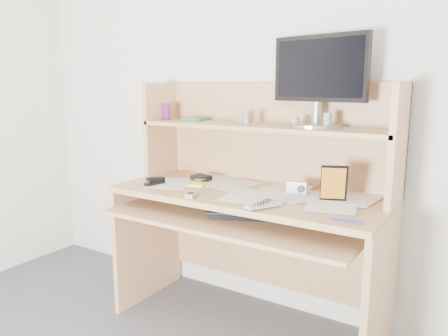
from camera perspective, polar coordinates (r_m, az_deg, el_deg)
The scene contains 19 objects.
back_wall at distance 2.45m, azimuth 6.88°, elevation 9.88°, with size 3.60×0.04×2.50m, color silver.
desk at distance 2.31m, azimuth 3.99°, elevation -4.04°, with size 1.40×0.70×1.30m.
paper_clutter at distance 2.23m, azimuth 3.02°, elevation -3.04°, with size 1.32×0.54×0.01m, color silver.
keyboard at distance 2.15m, azimuth 4.26°, elevation -5.98°, with size 0.49×0.33×0.03m.
tv_remote at distance 1.94m, azimuth 5.16°, elevation -4.82°, with size 0.05×0.17×0.02m, color #A4A49E.
flip_phone at distance 2.12m, azimuth -4.25°, elevation -3.41°, with size 0.04×0.08×0.02m, color #B8B8BB.
stapler at distance 2.41m, azimuth -9.05°, elevation -1.62°, with size 0.03×0.12×0.04m, color black.
wallet at distance 2.48m, azimuth -3.01°, elevation -1.26°, with size 0.10×0.08×0.03m, color black.
sticky_note_pad at distance 2.37m, azimuth -3.52°, elevation -2.13°, with size 0.09×0.09×0.01m, color yellow.
digital_camera at distance 2.19m, azimuth 9.53°, elevation -2.52°, with size 0.10×0.04×0.06m, color #B8B8BB.
game_case at distance 2.07m, azimuth 14.16°, elevation -1.93°, with size 0.12×0.01×0.17m, color black.
blue_pen at distance 1.80m, azimuth 15.70°, elevation -6.61°, with size 0.01×0.01×0.13m, color #1B1AC6.
card_box at distance 2.65m, azimuth -7.63°, elevation 7.29°, with size 0.07×0.02×0.09m, color maroon.
shelf_book at distance 2.60m, azimuth -3.47°, elevation 6.43°, with size 0.11×0.16×0.02m, color #348353.
chip_stack_a at distance 2.38m, azimuth 2.32°, elevation 6.56°, with size 0.04×0.04×0.06m, color black.
chip_stack_b at distance 2.29m, azimuth 2.99°, elevation 6.42°, with size 0.04×0.04×0.06m, color silver.
chip_stack_c at distance 2.21m, azimuth 9.25°, elevation 5.96°, with size 0.04×0.04×0.05m, color black.
chip_stack_d at distance 2.17m, azimuth 13.36°, elevation 6.07°, with size 0.04×0.04×0.07m, color white.
monitor at distance 2.23m, azimuth 12.26°, elevation 11.39°, with size 0.51×0.26×0.44m.
Camera 1 is at (1.06, -0.41, 1.29)m, focal length 35.00 mm.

